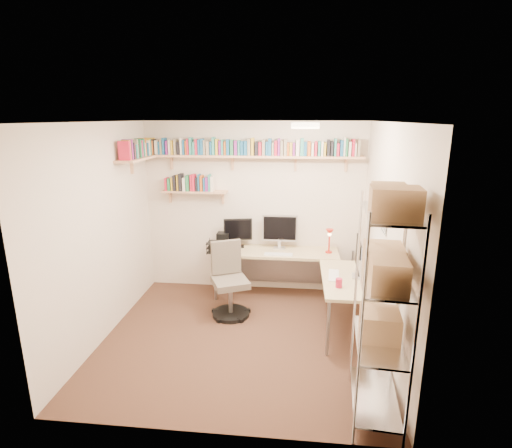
{
  "coord_description": "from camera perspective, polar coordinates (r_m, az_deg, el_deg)",
  "views": [
    {
      "loc": [
        0.63,
        -4.2,
        2.55
      ],
      "look_at": [
        0.14,
        0.55,
        1.26
      ],
      "focal_mm": 28.0,
      "sensor_mm": 36.0,
      "label": 1
    }
  ],
  "objects": [
    {
      "name": "room_shell",
      "position": [
        4.37,
        -2.45,
        1.78
      ],
      "size": [
        3.24,
        3.04,
        2.52
      ],
      "color": "beige",
      "rests_on": "ground"
    },
    {
      "name": "office_chair",
      "position": [
        5.32,
        -3.84,
        -8.68
      ],
      "size": [
        0.57,
        0.58,
        0.98
      ],
      "rotation": [
        0.0,
        0.0,
        0.43
      ],
      "color": "black",
      "rests_on": "ground"
    },
    {
      "name": "wire_rack",
      "position": [
        3.41,
        18.01,
        -6.21
      ],
      "size": [
        0.48,
        0.87,
        2.06
      ],
      "rotation": [
        0.0,
        0.0,
        -0.09
      ],
      "color": "silver",
      "rests_on": "ground"
    },
    {
      "name": "ground",
      "position": [
        4.96,
        -2.3,
        -15.93
      ],
      "size": [
        3.2,
        3.2,
        0.0
      ],
      "primitive_type": "plane",
      "color": "#3F291B",
      "rests_on": "ground"
    },
    {
      "name": "corner_desk",
      "position": [
        5.51,
        4.05,
        -4.77
      ],
      "size": [
        2.13,
        1.8,
        1.2
      ],
      "color": "beige",
      "rests_on": "ground"
    },
    {
      "name": "wall_shelves",
      "position": [
        5.62,
        -5.02,
        9.64
      ],
      "size": [
        3.12,
        1.09,
        0.8
      ],
      "color": "#DCA67C",
      "rests_on": "ground"
    }
  ]
}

